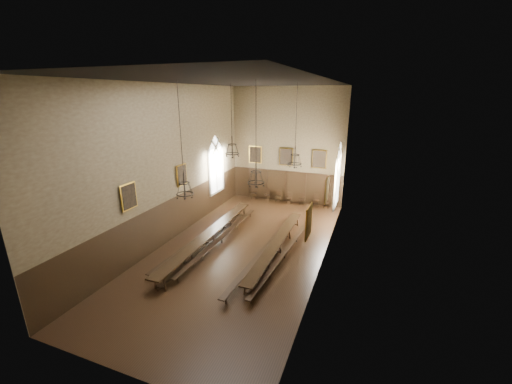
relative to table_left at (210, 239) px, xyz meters
The scene contains 33 objects.
floor 1.98m from the table_left, ahead, with size 9.00×18.00×0.02m, color black.
ceiling 8.82m from the table_left, ahead, with size 9.00×18.00×0.02m, color black.
wall_back 10.28m from the table_left, 78.26° to the left, with size 9.00×0.02×9.00m, color #776849.
wall_front 9.88m from the table_left, 77.69° to the right, with size 9.00×0.02×9.00m, color #776849.
wall_left 4.85m from the table_left, behind, with size 0.02×18.00×9.00m, color #776849.
wall_right 7.62m from the table_left, ahead, with size 0.02×18.00×9.00m, color #776849.
wainscot_panelling 2.11m from the table_left, ahead, with size 9.00×18.00×2.50m, color black, non-canonical shape.
table_left is the anchor object (origin of this frame).
table_right 3.94m from the table_left, ahead, with size 0.70×9.06×0.71m.
bench_left_outer 0.74m from the table_left, 159.84° to the left, with size 0.59×9.35×0.42m.
bench_left_inner 0.70m from the table_left, 39.85° to the left, with size 0.37×9.57×0.43m.
bench_right_inner 3.46m from the table_left, ahead, with size 0.74×10.58×0.48m.
bench_right_outer 4.49m from the table_left, ahead, with size 0.84×9.14×0.41m.
chair_1 8.81m from the table_left, 94.45° to the left, with size 0.53×0.53×1.00m.
chair_2 8.83m from the table_left, 87.02° to the left, with size 0.44×0.44×0.94m.
chair_3 8.86m from the table_left, 80.48° to the left, with size 0.47×0.47×0.95m.
chair_4 9.07m from the table_left, 74.90° to the left, with size 0.39×0.39×0.88m.
chair_5 9.44m from the table_left, 68.64° to the left, with size 0.42×0.42×0.93m.
chair_6 9.88m from the table_left, 62.71° to the left, with size 0.49×0.49×0.98m.
chair_7 10.25m from the table_left, 58.50° to the left, with size 0.43×0.43×0.87m.
chandelier_back_left 5.64m from the table_left, 88.10° to the left, with size 0.89×0.89×4.29m.
chandelier_back_right 6.70m from the table_left, 29.71° to the left, with size 0.79×0.79×4.47m.
chandelier_front_left 4.48m from the table_left, 87.14° to the right, with size 0.84×0.84×5.30m.
chandelier_front_right 6.22m from the table_left, 29.35° to the right, with size 0.75×0.75×4.45m.
portrait_back_0 9.70m from the table_left, 94.28° to the left, with size 1.10×0.12×1.40m.
portrait_back_1 9.87m from the table_left, 78.09° to the left, with size 1.10×0.12×1.40m.
portrait_back_2 10.68m from the table_left, 63.59° to the left, with size 1.10×0.12×1.40m.
portrait_left_0 4.29m from the table_left, 153.65° to the left, with size 0.12×1.00×1.30m.
portrait_left_1 5.26m from the table_left, 126.88° to the right, with size 0.12×1.00×1.30m.
portrait_right_0 7.21m from the table_left, 10.96° to the left, with size 0.12×1.00×1.30m.
portrait_right_1 7.83m from the table_left, 27.51° to the right, with size 0.12×1.00×1.30m.
window_right 9.05m from the table_left, 42.01° to the left, with size 0.20×2.20×4.60m, color white, non-canonical shape.
window_left 6.93m from the table_left, 113.71° to the left, with size 0.20×2.20×4.60m, color white, non-canonical shape.
Camera 1 is at (6.48, -14.71, 8.42)m, focal length 22.00 mm.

